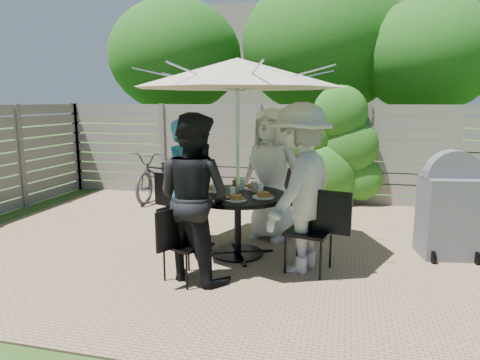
% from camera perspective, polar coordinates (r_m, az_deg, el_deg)
% --- Properties ---
extents(backyard_envelope, '(60.00, 60.00, 5.00)m').
position_cam_1_polar(backyard_envelope, '(15.43, 8.53, 12.97)').
color(backyard_envelope, '#314C18').
rests_on(backyard_envelope, ground).
extents(patio_table, '(1.52, 1.52, 0.78)m').
position_cam_1_polar(patio_table, '(5.25, -0.30, -4.40)').
color(patio_table, black).
rests_on(patio_table, ground).
extents(umbrella, '(3.14, 3.14, 2.39)m').
position_cam_1_polar(umbrella, '(5.08, -0.32, 14.04)').
color(umbrella, silver).
rests_on(umbrella, ground).
extents(chair_back, '(0.59, 0.72, 0.94)m').
position_cam_1_polar(chair_back, '(6.11, 4.78, -4.86)').
color(chair_back, black).
rests_on(chair_back, ground).
extents(person_back, '(1.03, 0.84, 1.81)m').
position_cam_1_polar(person_back, '(5.86, 4.22, 0.74)').
color(person_back, silver).
rests_on(person_back, ground).
extents(chair_left, '(0.71, 0.57, 0.92)m').
position_cam_1_polar(chair_left, '(5.89, -8.15, -5.56)').
color(chair_left, black).
rests_on(chair_left, ground).
extents(person_left, '(0.58, 0.70, 1.66)m').
position_cam_1_polar(person_left, '(5.68, -7.28, -0.40)').
color(person_left, teal).
rests_on(person_left, ground).
extents(chair_front, '(0.54, 0.64, 0.84)m').
position_cam_1_polar(chair_front, '(4.61, -7.13, -10.48)').
color(chair_front, black).
rests_on(chair_front, ground).
extents(person_front, '(1.04, 0.93, 1.79)m').
position_cam_1_polar(person_front, '(4.52, -6.19, -2.38)').
color(person_front, black).
rests_on(person_front, ground).
extents(chair_right, '(0.73, 0.55, 0.96)m').
position_cam_1_polar(chair_right, '(4.88, 9.29, -8.90)').
color(chair_right, black).
rests_on(chair_right, ground).
extents(person_right, '(1.07, 1.38, 1.89)m').
position_cam_1_polar(person_right, '(4.76, 8.02, -1.16)').
color(person_right, '#ADABA8').
rests_on(person_right, ground).
extents(plate_back, '(0.26, 0.26, 0.06)m').
position_cam_1_polar(plate_back, '(5.48, 1.79, -0.95)').
color(plate_back, white).
rests_on(plate_back, patio_table).
extents(plate_left, '(0.26, 0.26, 0.06)m').
position_cam_1_polar(plate_left, '(5.39, -3.48, -1.16)').
color(plate_left, white).
rests_on(plate_left, patio_table).
extents(plate_front, '(0.26, 0.26, 0.06)m').
position_cam_1_polar(plate_front, '(4.90, -2.65, -2.34)').
color(plate_front, white).
rests_on(plate_front, patio_table).
extents(plate_right, '(0.26, 0.26, 0.06)m').
position_cam_1_polar(plate_right, '(5.00, 3.12, -2.08)').
color(plate_right, white).
rests_on(plate_right, patio_table).
extents(plate_extra, '(0.24, 0.24, 0.06)m').
position_cam_1_polar(plate_extra, '(4.85, -0.52, -2.47)').
color(plate_extra, white).
rests_on(plate_extra, patio_table).
extents(glass_back, '(0.07, 0.07, 0.14)m').
position_cam_1_polar(glass_back, '(5.45, 0.30, -0.54)').
color(glass_back, silver).
rests_on(glass_back, patio_table).
extents(glass_left, '(0.07, 0.07, 0.14)m').
position_cam_1_polar(glass_left, '(5.24, -3.30, -0.99)').
color(glass_left, silver).
rests_on(glass_left, patio_table).
extents(glass_front, '(0.07, 0.07, 0.14)m').
position_cam_1_polar(glass_front, '(4.91, -0.98, -1.76)').
color(glass_front, silver).
rests_on(glass_front, patio_table).
extents(glass_right, '(0.07, 0.07, 0.14)m').
position_cam_1_polar(glass_right, '(5.13, 2.76, -1.24)').
color(glass_right, silver).
rests_on(glass_right, patio_table).
extents(syrup_jug, '(0.09, 0.09, 0.16)m').
position_cam_1_polar(syrup_jug, '(5.25, -0.55, -0.85)').
color(syrup_jug, '#59280C').
rests_on(syrup_jug, patio_table).
extents(coffee_cup, '(0.08, 0.08, 0.12)m').
position_cam_1_polar(coffee_cup, '(5.31, 1.92, -0.94)').
color(coffee_cup, '#C6B293').
rests_on(coffee_cup, patio_table).
extents(bicycle, '(0.65, 1.84, 0.97)m').
position_cam_1_polar(bicycle, '(8.56, -10.78, 0.77)').
color(bicycle, '#333338').
rests_on(bicycle, ground).
extents(bbq_grill, '(0.73, 0.60, 1.33)m').
position_cam_1_polar(bbq_grill, '(5.77, 26.16, -3.54)').
color(bbq_grill, '#5B5B60').
rests_on(bbq_grill, ground).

